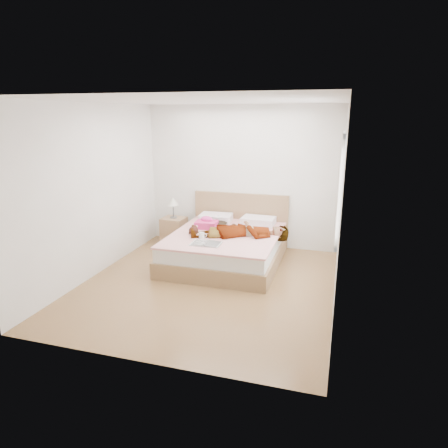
# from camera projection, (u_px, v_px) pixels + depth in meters

# --- Properties ---
(ground) EXTENTS (4.00, 4.00, 0.00)m
(ground) POSITION_uv_depth(u_px,v_px,m) (208.00, 284.00, 5.89)
(ground) COLOR #54321A
(ground) RESTS_ON ground
(woman) EXTENTS (1.74, 1.10, 0.22)m
(woman) POSITION_uv_depth(u_px,v_px,m) (240.00, 228.00, 6.53)
(woman) COLOR white
(woman) RESTS_ON bed
(hair) EXTENTS (0.49, 0.56, 0.07)m
(hair) POSITION_uv_depth(u_px,v_px,m) (216.00, 223.00, 7.12)
(hair) COLOR black
(hair) RESTS_ON bed
(phone) EXTENTS (0.07, 0.09, 0.05)m
(phone) POSITION_uv_depth(u_px,v_px,m) (218.00, 217.00, 7.02)
(phone) COLOR silver
(phone) RESTS_ON bed
(room_shell) EXTENTS (4.00, 4.00, 4.00)m
(room_shell) POSITION_uv_depth(u_px,v_px,m) (341.00, 187.00, 5.28)
(room_shell) COLOR white
(room_shell) RESTS_ON ground
(bed) EXTENTS (1.80, 2.08, 1.00)m
(bed) POSITION_uv_depth(u_px,v_px,m) (227.00, 245.00, 6.77)
(bed) COLOR brown
(bed) RESTS_ON ground
(towel) EXTENTS (0.39, 0.33, 0.20)m
(towel) POSITION_uv_depth(u_px,v_px,m) (206.00, 223.00, 6.95)
(towel) COLOR #DC3B91
(towel) RESTS_ON bed
(magazine) EXTENTS (0.47, 0.31, 0.03)m
(magazine) POSITION_uv_depth(u_px,v_px,m) (206.00, 244.00, 6.09)
(magazine) COLOR silver
(magazine) RESTS_ON bed
(coffee_mug) EXTENTS (0.14, 0.11, 0.10)m
(coffee_mug) POSITION_uv_depth(u_px,v_px,m) (202.00, 236.00, 6.34)
(coffee_mug) COLOR white
(coffee_mug) RESTS_ON bed
(plush_toy) EXTENTS (0.19, 0.26, 0.13)m
(plush_toy) POSITION_uv_depth(u_px,v_px,m) (194.00, 230.00, 6.58)
(plush_toy) COLOR black
(plush_toy) RESTS_ON bed
(nightstand) EXTENTS (0.45, 0.41, 0.92)m
(nightstand) POSITION_uv_depth(u_px,v_px,m) (174.00, 229.00, 7.64)
(nightstand) COLOR olive
(nightstand) RESTS_ON ground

